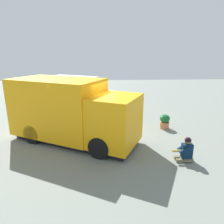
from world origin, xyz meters
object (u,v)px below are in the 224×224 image
food_truck (71,112)px  person_customer (186,152)px  planter_flowering_far (165,121)px  planter_flowering_near (125,111)px  plaza_bench (36,111)px

food_truck → person_customer: (2.01, 4.15, -0.90)m
food_truck → planter_flowering_far: (-1.19, 4.39, -0.88)m
food_truck → planter_flowering_near: size_ratio=8.14×
planter_flowering_far → plaza_bench: size_ratio=0.40×
planter_flowering_near → planter_flowering_far: (1.96, 1.74, 0.03)m
food_truck → planter_flowering_far: size_ratio=7.93×
person_customer → plaza_bench: (-5.59, -6.74, 0.00)m
person_customer → planter_flowering_near: size_ratio=1.26×
food_truck → plaza_bench: (-3.57, -2.59, -0.90)m
food_truck → person_customer: size_ratio=6.46×
person_customer → planter_flowering_far: bearing=175.7°
planter_flowering_near → person_customer: bearing=16.2°
food_truck → planter_flowering_far: 4.63m
food_truck → plaza_bench: size_ratio=3.14×
person_customer → plaza_bench: size_ratio=0.49×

